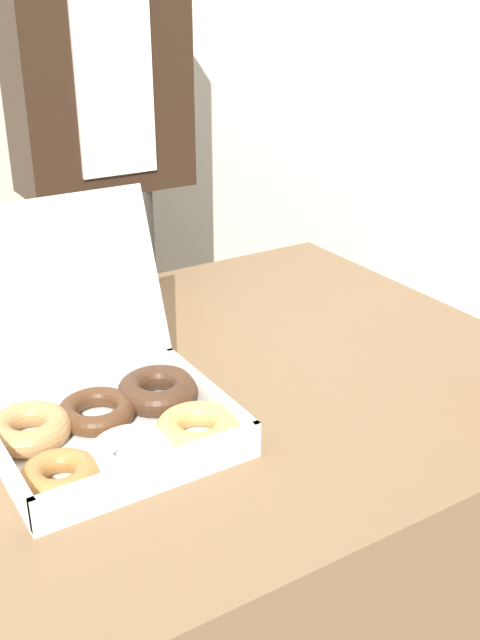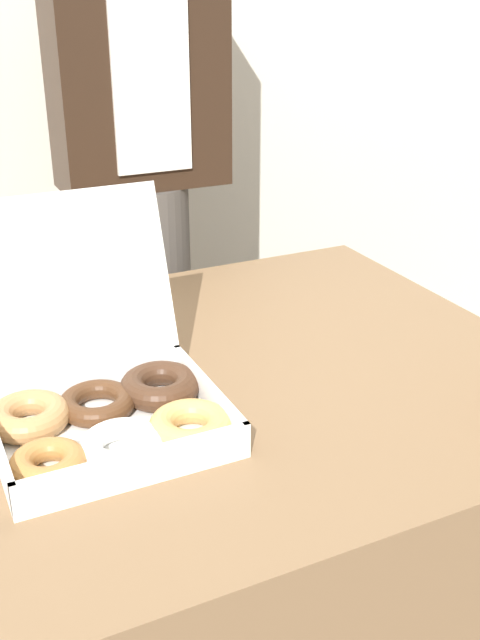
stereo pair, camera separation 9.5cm
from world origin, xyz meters
The scene contains 3 objects.
table centered at (0.00, 0.00, 0.35)m, with size 0.91×0.81×0.71m.
donut_box centered at (-0.22, -0.08, 0.75)m, with size 0.31×0.32×0.27m.
person_customer centered at (0.07, 0.60, 0.95)m, with size 0.34×0.23×1.63m.
Camera 2 is at (-0.42, -0.89, 1.23)m, focal length 42.00 mm.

